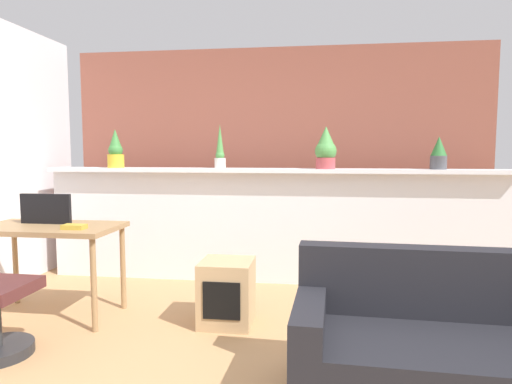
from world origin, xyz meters
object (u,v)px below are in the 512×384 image
potted_plant_1 (220,150)px  desk (50,236)px  book_on_desk (74,227)px  couch (445,356)px  tv_monitor (46,209)px  side_cube_shelf (227,292)px  potted_plant_3 (439,153)px  potted_plant_2 (326,149)px  potted_plant_0 (116,151)px

potted_plant_1 → desk: potted_plant_1 is taller
book_on_desk → couch: 2.68m
potted_plant_1 → tv_monitor: 1.72m
side_cube_shelf → potted_plant_3: bearing=31.8°
potted_plant_1 → couch: size_ratio=0.28×
potted_plant_2 → couch: bearing=-74.2°
potted_plant_0 → book_on_desk: bearing=-78.8°
potted_plant_1 → book_on_desk: (-0.86, -1.32, -0.58)m
side_cube_shelf → couch: couch is taller
potted_plant_1 → side_cube_shelf: size_ratio=0.89×
tv_monitor → potted_plant_2: bearing=25.0°
potted_plant_0 → couch: size_ratio=0.25×
potted_plant_3 → book_on_desk: 3.31m
potted_plant_0 → desk: size_ratio=0.37×
potted_plant_3 → couch: bearing=-102.8°
potted_plant_2 → side_cube_shelf: bearing=-124.6°
potted_plant_2 → couch: potted_plant_2 is taller
side_cube_shelf → couch: bearing=-35.3°
side_cube_shelf → book_on_desk: book_on_desk is taller
side_cube_shelf → book_on_desk: (-1.16, -0.16, 0.52)m
potted_plant_0 → potted_plant_3: potted_plant_0 is taller
tv_monitor → couch: (2.88, -1.01, -0.59)m
potted_plant_0 → potted_plant_1: (1.11, 0.04, 0.01)m
desk → book_on_desk: 0.33m
potted_plant_0 → couch: (2.76, -2.07, -1.06)m
potted_plant_2 → desk: size_ratio=0.38×
tv_monitor → desk: bearing=-46.5°
potted_plant_0 → potted_plant_3: 3.24m
potted_plant_1 → desk: bearing=-133.9°
desk → tv_monitor: (-0.08, 0.08, 0.21)m
potted_plant_1 → side_cube_shelf: (0.30, -1.16, -1.10)m
tv_monitor → couch: bearing=-19.3°
potted_plant_2 → book_on_desk: bearing=-146.5°
potted_plant_0 → side_cube_shelf: 2.10m
potted_plant_2 → book_on_desk: 2.38m
potted_plant_3 → desk: bearing=-160.4°
potted_plant_0 → book_on_desk: size_ratio=2.35×
desk → book_on_desk: (0.29, -0.13, 0.10)m
potted_plant_1 → desk: 1.79m
potted_plant_1 → couch: (1.66, -2.12, -1.07)m
tv_monitor → book_on_desk: bearing=-29.6°
tv_monitor → couch: size_ratio=0.27×
potted_plant_1 → potted_plant_2: 1.07m
potted_plant_1 → tv_monitor: (-1.22, -1.11, -0.48)m
couch → potted_plant_2: bearing=105.8°
potted_plant_2 → tv_monitor: potted_plant_2 is taller
couch → potted_plant_0: bearing=143.1°
potted_plant_0 → potted_plant_3: (3.24, 0.02, -0.02)m
desk → side_cube_shelf: desk is taller
desk → potted_plant_3: bearing=19.6°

